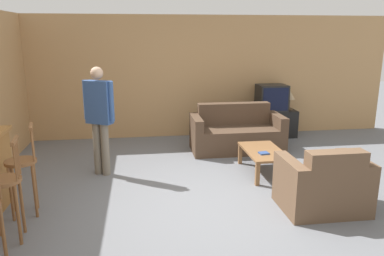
{
  "coord_description": "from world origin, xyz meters",
  "views": [
    {
      "loc": [
        -0.87,
        -4.51,
        2.2
      ],
      "look_at": [
        -0.12,
        0.81,
        0.85
      ],
      "focal_mm": 35.0,
      "sensor_mm": 36.0,
      "label": 1
    }
  ],
  "objects_px": {
    "couch_far": "(236,134)",
    "person_by_window": "(99,115)",
    "tv_unit": "(270,123)",
    "coffee_table": "(264,153)",
    "bar_chair_mid": "(6,189)",
    "book_on_table": "(264,153)",
    "armchair_near": "(323,186)",
    "tv": "(272,98)",
    "bar_chair_far": "(23,169)",
    "table_lamp": "(290,96)"
  },
  "relations": [
    {
      "from": "bar_chair_far",
      "to": "armchair_near",
      "type": "distance_m",
      "value": 3.76
    },
    {
      "from": "couch_far",
      "to": "person_by_window",
      "type": "bearing_deg",
      "value": -158.58
    },
    {
      "from": "armchair_near",
      "to": "book_on_table",
      "type": "relative_size",
      "value": 6.4
    },
    {
      "from": "armchair_near",
      "to": "tv_unit",
      "type": "relative_size",
      "value": 0.95
    },
    {
      "from": "bar_chair_far",
      "to": "coffee_table",
      "type": "height_order",
      "value": "bar_chair_far"
    },
    {
      "from": "armchair_near",
      "to": "book_on_table",
      "type": "distance_m",
      "value": 1.26
    },
    {
      "from": "couch_far",
      "to": "tv_unit",
      "type": "xyz_separation_m",
      "value": [
        1.0,
        0.87,
        -0.03
      ]
    },
    {
      "from": "couch_far",
      "to": "armchair_near",
      "type": "bearing_deg",
      "value": -80.51
    },
    {
      "from": "bar_chair_far",
      "to": "book_on_table",
      "type": "xyz_separation_m",
      "value": [
        3.34,
        0.8,
        -0.2
      ]
    },
    {
      "from": "bar_chair_far",
      "to": "person_by_window",
      "type": "height_order",
      "value": "person_by_window"
    },
    {
      "from": "tv_unit",
      "to": "couch_far",
      "type": "bearing_deg",
      "value": -138.81
    },
    {
      "from": "table_lamp",
      "to": "coffee_table",
      "type": "bearing_deg",
      "value": -120.93
    },
    {
      "from": "bar_chair_far",
      "to": "table_lamp",
      "type": "xyz_separation_m",
      "value": [
        4.69,
        3.13,
        0.29
      ]
    },
    {
      "from": "tv_unit",
      "to": "coffee_table",
      "type": "bearing_deg",
      "value": -112.17
    },
    {
      "from": "bar_chair_mid",
      "to": "person_by_window",
      "type": "relative_size",
      "value": 0.66
    },
    {
      "from": "tv_unit",
      "to": "tv",
      "type": "relative_size",
      "value": 1.77
    },
    {
      "from": "couch_far",
      "to": "coffee_table",
      "type": "height_order",
      "value": "couch_far"
    },
    {
      "from": "person_by_window",
      "to": "bar_chair_far",
      "type": "bearing_deg",
      "value": -122.24
    },
    {
      "from": "person_by_window",
      "to": "armchair_near",
      "type": "bearing_deg",
      "value": -30.19
    },
    {
      "from": "couch_far",
      "to": "person_by_window",
      "type": "xyz_separation_m",
      "value": [
        -2.47,
        -0.97,
        0.66
      ]
    },
    {
      "from": "armchair_near",
      "to": "table_lamp",
      "type": "xyz_separation_m",
      "value": [
        0.97,
        3.54,
        0.57
      ]
    },
    {
      "from": "bar_chair_far",
      "to": "table_lamp",
      "type": "distance_m",
      "value": 5.65
    },
    {
      "from": "bar_chair_mid",
      "to": "book_on_table",
      "type": "xyz_separation_m",
      "value": [
        3.34,
        1.41,
        -0.2
      ]
    },
    {
      "from": "tv",
      "to": "table_lamp",
      "type": "height_order",
      "value": "tv"
    },
    {
      "from": "bar_chair_mid",
      "to": "tv_unit",
      "type": "distance_m",
      "value": 5.7
    },
    {
      "from": "bar_chair_mid",
      "to": "couch_far",
      "type": "distance_m",
      "value": 4.37
    },
    {
      "from": "bar_chair_mid",
      "to": "book_on_table",
      "type": "relative_size",
      "value": 7.09
    },
    {
      "from": "coffee_table",
      "to": "tv_unit",
      "type": "xyz_separation_m",
      "value": [
        0.88,
        2.16,
        -0.04
      ]
    },
    {
      "from": "book_on_table",
      "to": "table_lamp",
      "type": "relative_size",
      "value": 0.38
    },
    {
      "from": "table_lamp",
      "to": "person_by_window",
      "type": "distance_m",
      "value": 4.29
    },
    {
      "from": "bar_chair_far",
      "to": "book_on_table",
      "type": "height_order",
      "value": "bar_chair_far"
    },
    {
      "from": "bar_chair_mid",
      "to": "table_lamp",
      "type": "bearing_deg",
      "value": 38.61
    },
    {
      "from": "couch_far",
      "to": "tv_unit",
      "type": "bearing_deg",
      "value": 41.19
    },
    {
      "from": "armchair_near",
      "to": "bar_chair_far",
      "type": "bearing_deg",
      "value": 173.81
    },
    {
      "from": "book_on_table",
      "to": "person_by_window",
      "type": "height_order",
      "value": "person_by_window"
    },
    {
      "from": "bar_chair_far",
      "to": "person_by_window",
      "type": "distance_m",
      "value": 1.57
    },
    {
      "from": "armchair_near",
      "to": "tv",
      "type": "distance_m",
      "value": 3.62
    },
    {
      "from": "bar_chair_far",
      "to": "bar_chair_mid",
      "type": "bearing_deg",
      "value": -89.98
    },
    {
      "from": "tv_unit",
      "to": "armchair_near",
      "type": "bearing_deg",
      "value": -98.87
    },
    {
      "from": "coffee_table",
      "to": "tv_unit",
      "type": "bearing_deg",
      "value": 67.83
    },
    {
      "from": "couch_far",
      "to": "person_by_window",
      "type": "height_order",
      "value": "person_by_window"
    },
    {
      "from": "tv",
      "to": "table_lamp",
      "type": "distance_m",
      "value": 0.41
    },
    {
      "from": "bar_chair_mid",
      "to": "armchair_near",
      "type": "bearing_deg",
      "value": 3.25
    },
    {
      "from": "table_lamp",
      "to": "tv",
      "type": "bearing_deg",
      "value": -179.57
    },
    {
      "from": "tv",
      "to": "person_by_window",
      "type": "relative_size",
      "value": 0.36
    },
    {
      "from": "tv",
      "to": "tv_unit",
      "type": "bearing_deg",
      "value": 90.0
    },
    {
      "from": "bar_chair_far",
      "to": "couch_far",
      "type": "relative_size",
      "value": 0.66
    },
    {
      "from": "armchair_near",
      "to": "person_by_window",
      "type": "bearing_deg",
      "value": 149.81
    },
    {
      "from": "coffee_table",
      "to": "person_by_window",
      "type": "distance_m",
      "value": 2.69
    },
    {
      "from": "bar_chair_mid",
      "to": "coffee_table",
      "type": "xyz_separation_m",
      "value": [
        3.4,
        1.59,
        -0.27
      ]
    }
  ]
}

